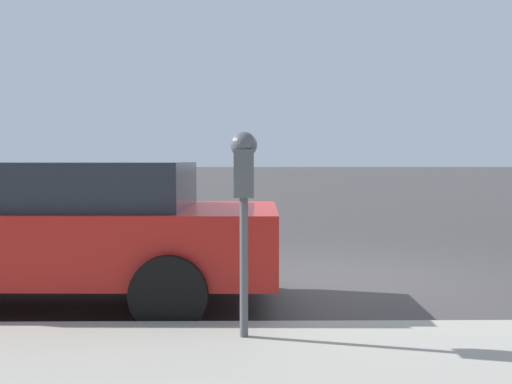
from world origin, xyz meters
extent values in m
plane|color=#3D3A3A|center=(0.00, 0.00, 0.00)|extent=(220.00, 220.00, 0.00)
cylinder|color=#4C5156|center=(-2.62, 0.98, 0.64)|extent=(0.06, 0.06, 1.01)
cube|color=#4C5156|center=(-2.62, 0.98, 1.31)|extent=(0.20, 0.14, 0.34)
sphere|color=#4C5156|center=(-2.62, 0.98, 1.52)|extent=(0.19, 0.19, 0.19)
cube|color=#19389E|center=(-2.51, 0.98, 1.27)|extent=(0.01, 0.11, 0.12)
cube|color=black|center=(-2.51, 0.98, 1.39)|extent=(0.01, 0.10, 0.08)
cube|color=#B21E19|center=(-1.13, 3.03, 0.64)|extent=(1.86, 4.73, 0.63)
cube|color=#232833|center=(-1.14, 2.85, 1.17)|extent=(1.60, 2.66, 0.43)
cylinder|color=black|center=(-2.04, 1.60, 0.32)|extent=(0.23, 0.64, 0.64)
cylinder|color=black|center=(-0.28, 1.56, 0.32)|extent=(0.23, 0.64, 0.64)
camera|label=1|loc=(-6.86, 0.95, 1.41)|focal=42.00mm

